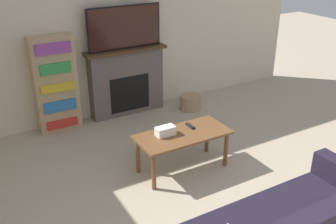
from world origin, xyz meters
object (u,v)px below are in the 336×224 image
(tv, at_px, (125,28))
(bookshelf, at_px, (55,84))
(coffee_table, at_px, (183,138))
(fireplace, at_px, (127,81))
(storage_basket, at_px, (190,102))

(tv, xyz_separation_m, bookshelf, (-1.06, -0.00, -0.65))
(coffee_table, bearing_deg, fireplace, 86.41)
(tv, relative_size, coffee_table, 1.03)
(fireplace, relative_size, storage_basket, 3.74)
(coffee_table, distance_m, bookshelf, 2.02)
(tv, xyz_separation_m, storage_basket, (0.91, -0.35, -1.21))
(fireplace, xyz_separation_m, storage_basket, (0.91, -0.37, -0.40))
(bookshelf, distance_m, storage_basket, 2.08)
(storage_basket, bearing_deg, bookshelf, 170.01)
(tv, height_order, storage_basket, tv)
(bookshelf, height_order, storage_basket, bookshelf)
(fireplace, bearing_deg, bookshelf, -178.74)
(coffee_table, height_order, bookshelf, bookshelf)
(fireplace, relative_size, bookshelf, 0.92)
(tv, relative_size, storage_basket, 3.38)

